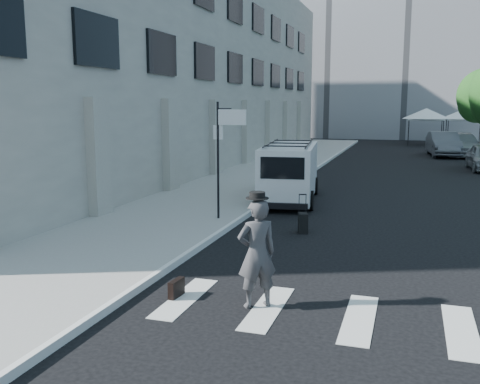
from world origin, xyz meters
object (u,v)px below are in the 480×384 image
Objects in this scene: cargo_van at (290,172)px; parked_car_b at (443,144)px; briefcase at (176,288)px; parked_car_c at (462,145)px; businessman at (257,254)px; suitcase at (303,223)px.

cargo_van is 1.11× the size of parked_car_b.
parked_car_b is (6.17, 30.66, 0.67)m from briefcase.
parked_car_c is (7.43, 31.18, 0.62)m from briefcase.
briefcase is (-1.57, 0.00, -0.81)m from businessman.
businessman is 1.82× the size of suitcase.
cargo_van reaches higher than businessman.
parked_car_b is at bearing -134.07° from businessman.
businessman is 1.77m from briefcase.
cargo_van is at bearing -113.99° from parked_car_c.
parked_car_c is (1.25, 0.52, -0.05)m from parked_car_b.
briefcase is at bearing -107.00° from parked_car_c.
businessman is 0.35× the size of cargo_van.
briefcase is at bearing -95.93° from cargo_van.
suitcase is (-0.29, 5.74, -0.70)m from businessman.
briefcase is 5.88m from suitcase.
suitcase is 0.19× the size of cargo_van.
parked_car_c reaches higher than briefcase.
parked_car_c is at bearing -136.16° from businessman.
suitcase is 5.18m from cargo_van.
briefcase is 0.41× the size of suitcase.
briefcase is at bearing -121.31° from suitcase.
cargo_van reaches higher than parked_car_c.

